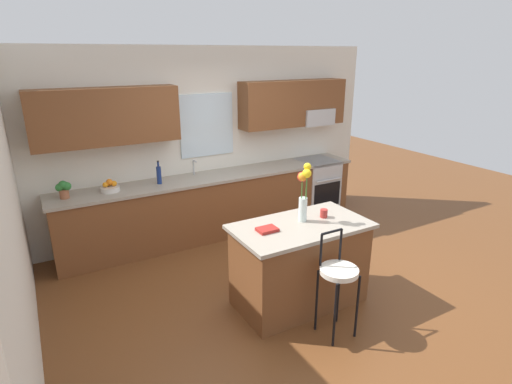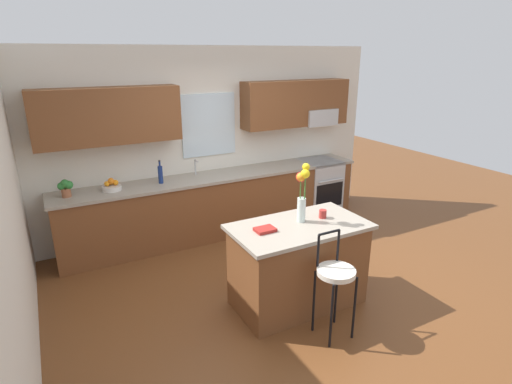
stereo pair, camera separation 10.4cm
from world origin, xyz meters
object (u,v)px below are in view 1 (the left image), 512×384
at_px(cookbook, 267,230).
at_px(mug_ceramic, 324,213).
at_px(oven_range, 316,186).
at_px(kitchen_island, 300,264).
at_px(bottle_olive_oil, 159,175).
at_px(flower_vase, 304,189).
at_px(potted_plant_small, 64,188).
at_px(bar_stool_near, 338,275).
at_px(fruit_bowl_oranges, 110,187).

bearing_deg(cookbook, mug_ceramic, 0.65).
xyz_separation_m(oven_range, kitchen_island, (-1.79, -2.06, 0.00)).
height_order(cookbook, bottle_olive_oil, bottle_olive_oil).
relative_size(oven_range, mug_ceramic, 10.22).
distance_m(flower_vase, bottle_olive_oil, 2.22).
bearing_deg(potted_plant_small, bar_stool_near, -52.86).
bearing_deg(flower_vase, potted_plant_small, 136.29).
bearing_deg(potted_plant_small, oven_range, -0.36).
height_order(bar_stool_near, cookbook, bar_stool_near).
bearing_deg(bottle_olive_oil, potted_plant_small, -179.98).
distance_m(kitchen_island, flower_vase, 0.82).
bearing_deg(mug_ceramic, oven_range, 53.90).
xyz_separation_m(mug_ceramic, bottle_olive_oil, (-1.19, 2.04, 0.08)).
height_order(oven_range, potted_plant_small, potted_plant_small).
xyz_separation_m(kitchen_island, cookbook, (-0.39, 0.04, 0.47)).
xyz_separation_m(cookbook, potted_plant_small, (-1.65, 2.04, 0.11)).
bearing_deg(kitchen_island, potted_plant_small, 134.39).
xyz_separation_m(kitchen_island, bar_stool_near, (-0.00, -0.61, 0.17)).
height_order(oven_range, mug_ceramic, mug_ceramic).
height_order(mug_ceramic, cookbook, mug_ceramic).
relative_size(oven_range, kitchen_island, 0.65).
bearing_deg(bar_stool_near, fruit_bowl_oranges, 119.12).
height_order(kitchen_island, flower_vase, flower_vase).
height_order(oven_range, bottle_olive_oil, bottle_olive_oil).
relative_size(kitchen_island, cookbook, 7.13).
height_order(bottle_olive_oil, potted_plant_small, bottle_olive_oil).
distance_m(mug_ceramic, bottle_olive_oil, 2.36).
distance_m(oven_range, kitchen_island, 2.73).
xyz_separation_m(kitchen_island, bottle_olive_oil, (-0.86, 2.08, 0.58)).
bearing_deg(fruit_bowl_oranges, mug_ceramic, -48.16).
bearing_deg(kitchen_island, fruit_bowl_oranges, 125.74).
bearing_deg(fruit_bowl_oranges, bar_stool_near, -60.88).
distance_m(bar_stool_near, potted_plant_small, 3.40).
bearing_deg(mug_ceramic, potted_plant_small, 139.25).
distance_m(cookbook, fruit_bowl_oranges, 2.33).
relative_size(flower_vase, cookbook, 3.15).
bearing_deg(bottle_olive_oil, cookbook, -77.04).
height_order(flower_vase, cookbook, flower_vase).
height_order(fruit_bowl_oranges, potted_plant_small, potted_plant_small).
xyz_separation_m(oven_range, potted_plant_small, (-3.83, 0.02, 0.59)).
distance_m(oven_range, fruit_bowl_oranges, 3.33).
xyz_separation_m(oven_range, bottle_olive_oil, (-2.65, 0.02, 0.59)).
xyz_separation_m(mug_ceramic, potted_plant_small, (-2.36, 2.04, 0.08)).
height_order(kitchen_island, potted_plant_small, potted_plant_small).
bearing_deg(bottle_olive_oil, bar_stool_near, -72.28).
distance_m(flower_vase, potted_plant_small, 2.92).
bearing_deg(kitchen_island, bar_stool_near, -90.00).
xyz_separation_m(kitchen_island, potted_plant_small, (-2.04, 2.08, 0.58)).
bearing_deg(cookbook, kitchen_island, -5.35).
relative_size(mug_ceramic, bottle_olive_oil, 0.28).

